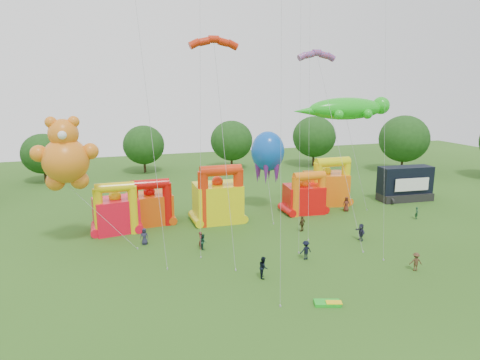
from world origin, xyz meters
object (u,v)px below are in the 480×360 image
object	(u,v)px
stage_trailer	(405,184)
octopus_kite	(269,168)
teddy_bear_kite	(83,186)
bouncy_castle_2	(218,200)
gecko_kite	(350,131)
spectator_4	(302,224)
spectator_0	(144,236)
bouncy_castle_0	(116,212)

from	to	relation	value
stage_trailer	octopus_kite	distance (m)	21.25
teddy_bear_kite	octopus_kite	distance (m)	23.52
bouncy_castle_2	gecko_kite	bearing A→B (deg)	2.18
spectator_4	octopus_kite	bearing A→B (deg)	-112.05
bouncy_castle_2	spectator_4	world-z (taller)	bouncy_castle_2
bouncy_castle_2	spectator_4	xyz separation A→B (m)	(8.23, -6.50, -1.84)
octopus_kite	spectator_0	bearing A→B (deg)	-156.57
bouncy_castle_2	teddy_bear_kite	world-z (taller)	teddy_bear_kite
octopus_kite	gecko_kite	bearing A→B (deg)	-7.91
gecko_kite	octopus_kite	world-z (taller)	gecko_kite
bouncy_castle_0	octopus_kite	distance (m)	19.99
stage_trailer	gecko_kite	world-z (taller)	gecko_kite
octopus_kite	spectator_4	bearing A→B (deg)	-85.06
stage_trailer	spectator_4	distance (m)	21.64
stage_trailer	teddy_bear_kite	xyz separation A→B (m)	(-43.58, -5.25, 4.20)
gecko_kite	octopus_kite	size ratio (longest dim) A/B	1.41
octopus_kite	spectator_0	xyz separation A→B (m)	(-16.96, -7.35, -4.89)
bouncy_castle_2	octopus_kite	size ratio (longest dim) A/B	0.69
stage_trailer	gecko_kite	bearing A→B (deg)	-177.50
gecko_kite	spectator_4	size ratio (longest dim) A/B	8.13
stage_trailer	teddy_bear_kite	size ratio (longest dim) A/B	0.58
bouncy_castle_2	gecko_kite	xyz separation A→B (m)	(18.50, 0.70, 7.78)
gecko_kite	spectator_4	world-z (taller)	gecko_kite
bouncy_castle_0	teddy_bear_kite	bearing A→B (deg)	-126.82
bouncy_castle_2	bouncy_castle_0	bearing A→B (deg)	-179.99
bouncy_castle_0	teddy_bear_kite	xyz separation A→B (m)	(-3.07, -4.10, 4.31)
gecko_kite	spectator_0	world-z (taller)	gecko_kite
octopus_kite	stage_trailer	bearing A→B (deg)	-3.00
teddy_bear_kite	spectator_4	bearing A→B (deg)	-5.85
spectator_0	stage_trailer	bearing A→B (deg)	31.63
bouncy_castle_2	octopus_kite	world-z (taller)	octopus_kite
gecko_kite	spectator_0	distance (m)	30.17
stage_trailer	bouncy_castle_0	bearing A→B (deg)	-178.39
spectator_4	spectator_0	bearing A→B (deg)	-31.47
bouncy_castle_0	spectator_4	distance (m)	21.38
stage_trailer	spectator_0	bearing A→B (deg)	-170.63
stage_trailer	spectator_0	world-z (taller)	stage_trailer
stage_trailer	spectator_0	distance (m)	38.46
gecko_kite	spectator_4	bearing A→B (deg)	-144.92
bouncy_castle_2	gecko_kite	distance (m)	20.08
bouncy_castle_2	spectator_4	size ratio (longest dim) A/B	3.97
bouncy_castle_0	bouncy_castle_2	world-z (taller)	bouncy_castle_2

